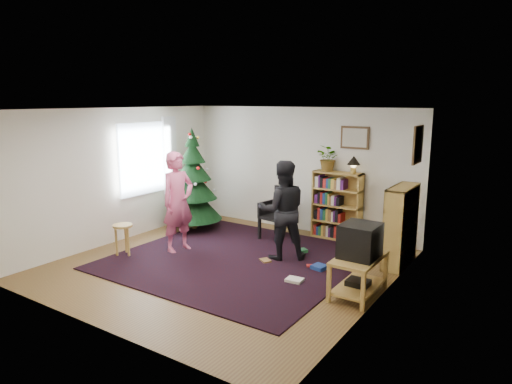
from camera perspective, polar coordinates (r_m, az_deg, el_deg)
The scene contains 23 objects.
floor at distance 7.54m, azimuth -3.79°, elevation -9.06°, with size 5.00×5.00×0.00m, color brown.
ceiling at distance 7.06m, azimuth -4.06°, elevation 10.29°, with size 5.00×5.00×0.00m, color white.
wall_back at distance 9.28m, azimuth 5.51°, elevation 2.80°, with size 5.00×0.02×2.50m, color silver.
wall_front at distance 5.48m, azimuth -20.02°, elevation -3.97°, with size 5.00×0.02×2.50m, color silver.
wall_left at distance 8.92m, azimuth -16.79°, elevation 2.01°, with size 0.02×5.00×2.50m, color silver.
wall_right at distance 6.05m, azimuth 15.27°, elevation -2.27°, with size 0.02×5.00×2.50m, color silver.
rug at distance 7.76m, azimuth -2.43°, elevation -8.35°, with size 3.80×3.60×0.02m, color black.
window_pane at distance 9.25m, azimuth -13.91°, elevation 4.06°, with size 0.04×1.20×1.40m, color silver.
curtain at distance 9.71m, azimuth -10.71°, elevation 4.53°, with size 0.06×0.35×1.60m, color silver.
picture_back at distance 8.70m, azimuth 12.26°, elevation 6.66°, with size 0.55×0.03×0.42m.
picture_right at distance 7.61m, azimuth 19.59°, elevation 5.59°, with size 0.03×0.50×0.60m.
christmas_tree at distance 9.39m, azimuth -7.84°, elevation 0.52°, with size 1.15×1.15×2.09m.
bookshelf_back at distance 8.86m, azimuth 10.08°, elevation -1.59°, with size 0.95×0.30×1.30m.
bookshelf_right at distance 7.70m, azimuth 17.64°, elevation -3.97°, with size 0.30×0.95×1.30m.
tv_stand at distance 6.48m, azimuth 12.70°, elevation -9.74°, with size 0.53×0.95×0.55m.
crt_tv at distance 6.34m, azimuth 12.86°, elevation -5.93°, with size 0.49×0.53×0.46m.
armchair at distance 8.77m, azimuth 3.08°, elevation -2.40°, with size 0.63×0.63×1.00m.
stool at distance 8.14m, azimuth -16.30°, elevation -4.79°, with size 0.33×0.33×0.55m.
person_standing at distance 8.08m, azimuth -9.73°, elevation -1.25°, with size 0.65×0.42×1.77m, color #CE527A.
person_by_chair at distance 7.59m, azimuth 3.34°, elevation -2.31°, with size 0.81×0.63×1.67m, color black.
potted_plant at distance 8.79m, azimuth 9.09°, elevation 4.20°, with size 0.45×0.39×0.50m, color gray.
table_lamp at distance 8.60m, azimuth 12.11°, elevation 3.74°, with size 0.25×0.25×0.33m.
floor_clutter at distance 7.48m, azimuth 6.06°, elevation -8.96°, with size 1.23×1.42×0.08m.
Camera 1 is at (4.30, -5.60, 2.65)m, focal length 32.00 mm.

